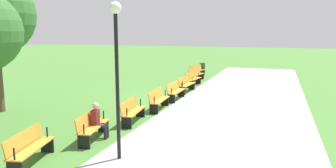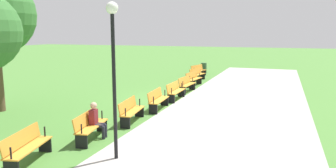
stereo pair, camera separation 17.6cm
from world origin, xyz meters
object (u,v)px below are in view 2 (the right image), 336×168
bench_3 (187,84)px  bench_5 (158,99)px  person_seated (96,119)px  bench_0 (198,70)px  bench_6 (131,110)px  bench_2 (193,79)px  bench_4 (175,91)px  trash_bin (204,68)px  bench_1 (197,74)px  bench_8 (27,146)px  bench_7 (90,125)px  lamp_post (113,53)px

bench_3 → bench_5: bearing=3.6°
person_seated → bench_0: bearing=171.5°
bench_6 → bench_3: bearing=171.1°
bench_2 → bench_6: size_ratio=1.00×
bench_4 → trash_bin: bearing=-173.9°
bench_3 → bench_4: (2.25, 0.07, 0.00)m
bench_2 → person_seated: person_seated is taller
bench_1 → bench_2: (2.22, 0.35, 0.00)m
bench_2 → trash_bin: (-6.54, -0.90, -0.04)m
bench_3 → bench_8: bearing=-1.8°
bench_0 → bench_3: same height
bench_0 → bench_8: bearing=14.3°
bench_0 → bench_6: size_ratio=1.01×
bench_7 → lamp_post: size_ratio=0.43×
bench_6 → bench_2: bearing=172.8°
bench_4 → bench_5: same height
bench_0 → trash_bin: bearing=-163.9°
bench_1 → trash_bin: 4.36m
lamp_post → trash_bin: bearing=-173.6°
bench_5 → bench_2: bearing=178.2°
lamp_post → bench_7: bearing=-124.8°
bench_1 → trash_bin: (-4.32, -0.55, -0.04)m
bench_1 → bench_3: size_ratio=1.02×
bench_4 → trash_bin: 11.09m
bench_7 → bench_2: bearing=167.5°
bench_5 → person_seated: 4.28m
bench_1 → person_seated: bearing=11.2°
bench_1 → bench_7: 13.40m
bench_2 → bench_5: 6.73m
bench_4 → lamp_post: 8.21m
bench_6 → trash_bin: bearing=176.2°
person_seated → bench_4: bearing=164.7°
bench_6 → person_seated: person_seated is taller
bench_5 → bench_7: same height
bench_6 → bench_7: size_ratio=0.99×
bench_0 → bench_8: size_ratio=1.00×
bench_5 → lamp_post: (5.54, 1.00, 2.45)m
bench_2 → bench_6: (8.96, 0.00, 0.00)m
bench_5 → trash_bin: bearing=-178.8°
bench_1 → bench_7: size_ratio=1.00×
bench_2 → bench_3: size_ratio=1.01×
bench_0 → bench_8: same height
bench_3 → bench_0: bearing=-167.5°
bench_3 → bench_6: same height
bench_4 → bench_8: 8.96m
bench_0 → person_seated: (15.39, 0.59, 0.16)m
person_seated → trash_bin: bearing=171.4°
bench_8 → trash_bin: (-19.92, -0.07, -0.04)m
bench_7 → trash_bin: bench_7 is taller
bench_7 → bench_5: bearing=162.1°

